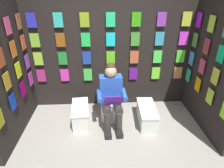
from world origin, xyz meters
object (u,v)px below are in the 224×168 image
at_px(person_reading, 111,96).
at_px(comic_longbox_near, 81,114).
at_px(comic_longbox_far, 147,115).
at_px(toilet, 110,103).

bearing_deg(person_reading, comic_longbox_near, -12.80).
bearing_deg(comic_longbox_near, person_reading, 166.14).
relative_size(person_reading, comic_longbox_far, 1.60).
xyz_separation_m(toilet, person_reading, (-0.01, 0.23, 0.27)).
distance_m(person_reading, comic_longbox_far, 0.80).
relative_size(comic_longbox_near, comic_longbox_far, 0.92).
xyz_separation_m(comic_longbox_near, comic_longbox_far, (-1.27, 0.08, -0.00)).
bearing_deg(comic_longbox_near, toilet, -171.93).
bearing_deg(toilet, comic_longbox_far, 158.76).
distance_m(person_reading, comic_longbox_near, 0.73).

